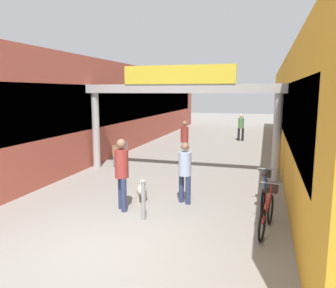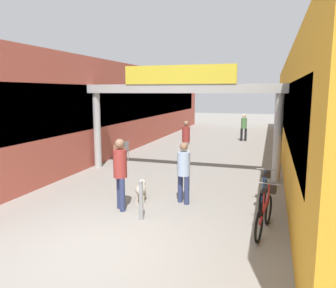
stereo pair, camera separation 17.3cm
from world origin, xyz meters
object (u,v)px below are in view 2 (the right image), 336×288
at_px(pedestrian_carrying_crate, 186,138).
at_px(bicycle_red_nearest, 265,211).
at_px(pedestrian_elderly_walking, 244,126).
at_px(bollard_post_metal, 141,199).
at_px(bicycle_blue_second, 263,192).
at_px(pedestrian_with_dog, 120,169).
at_px(cafe_chair_aluminium_farther, 124,149).
at_px(dog_on_leash, 141,189).
at_px(pedestrian_companion, 184,169).
at_px(cafe_chair_wood_nearer, 119,153).

height_order(pedestrian_carrying_crate, bicycle_red_nearest, pedestrian_carrying_crate).
bearing_deg(pedestrian_elderly_walking, bollard_post_metal, -95.23).
xyz_separation_m(pedestrian_carrying_crate, bicycle_blue_second, (3.40, -5.25, -0.55)).
bearing_deg(pedestrian_with_dog, bollard_post_metal, -30.99).
bearing_deg(cafe_chair_aluminium_farther, pedestrian_elderly_walking, 59.91).
bearing_deg(bicycle_blue_second, bicycle_red_nearest, -87.02).
xyz_separation_m(pedestrian_carrying_crate, dog_on_leash, (0.18, -5.58, -0.65)).
height_order(pedestrian_carrying_crate, dog_on_leash, pedestrian_carrying_crate).
xyz_separation_m(pedestrian_companion, dog_on_leash, (-1.17, -0.13, -0.60)).
relative_size(pedestrian_elderly_walking, cafe_chair_aluminium_farther, 1.83).
bearing_deg(pedestrian_elderly_walking, pedestrian_carrying_crate, -106.59).
distance_m(pedestrian_carrying_crate, bollard_post_metal, 6.90).
distance_m(pedestrian_carrying_crate, bicycle_red_nearest, 7.50).
distance_m(dog_on_leash, bicycle_red_nearest, 3.45).
xyz_separation_m(bicycle_red_nearest, bollard_post_metal, (-2.76, -0.22, 0.05)).
bearing_deg(cafe_chair_wood_nearer, pedestrian_companion, -43.69).
bearing_deg(bicycle_red_nearest, pedestrian_companion, 150.89).
distance_m(pedestrian_elderly_walking, cafe_chair_aluminium_farther, 8.74).
bearing_deg(pedestrian_carrying_crate, pedestrian_with_dog, -90.23).
bearing_deg(pedestrian_elderly_walking, cafe_chair_wood_nearer, -115.80).
height_order(pedestrian_with_dog, pedestrian_companion, pedestrian_with_dog).
distance_m(pedestrian_companion, cafe_chair_wood_nearer, 4.92).
xyz_separation_m(dog_on_leash, cafe_chair_wood_nearer, (-2.37, 3.52, 0.21)).
xyz_separation_m(pedestrian_with_dog, pedestrian_carrying_crate, (0.03, 6.41, -0.07)).
distance_m(pedestrian_elderly_walking, bollard_post_metal, 13.37).
height_order(pedestrian_with_dog, dog_on_leash, pedestrian_with_dog).
relative_size(pedestrian_with_dog, cafe_chair_aluminium_farther, 2.04).
bearing_deg(cafe_chair_wood_nearer, bollard_post_metal, -58.78).
xyz_separation_m(bollard_post_metal, cafe_chair_wood_nearer, (-2.90, 4.79, 0.05)).
bearing_deg(pedestrian_carrying_crate, cafe_chair_aluminium_farther, -155.82).
bearing_deg(pedestrian_elderly_walking, cafe_chair_aluminium_farther, -120.09).
relative_size(dog_on_leash, cafe_chair_aluminium_farther, 0.85).
height_order(pedestrian_carrying_crate, bicycle_blue_second, pedestrian_carrying_crate).
relative_size(pedestrian_elderly_walking, dog_on_leash, 2.15).
bearing_deg(bicycle_blue_second, dog_on_leash, -174.07).
distance_m(cafe_chair_wood_nearer, cafe_chair_aluminium_farther, 1.00).
relative_size(pedestrian_companion, pedestrian_carrying_crate, 0.96).
relative_size(pedestrian_carrying_crate, cafe_chair_aluminium_farther, 1.92).
relative_size(pedestrian_elderly_walking, cafe_chair_wood_nearer, 1.83).
distance_m(pedestrian_elderly_walking, bicycle_blue_second, 11.80).
bearing_deg(pedestrian_with_dog, dog_on_leash, 76.04).
relative_size(pedestrian_elderly_walking, bicycle_blue_second, 0.97).
height_order(pedestrian_companion, bicycle_blue_second, pedestrian_companion).
bearing_deg(dog_on_leash, pedestrian_with_dog, -103.96).
xyz_separation_m(pedestrian_companion, bicycle_blue_second, (2.05, 0.21, -0.50)).
bearing_deg(bicycle_red_nearest, bollard_post_metal, -175.45).
bearing_deg(cafe_chair_wood_nearer, bicycle_red_nearest, -38.88).
height_order(pedestrian_carrying_crate, pedestrian_elderly_walking, pedestrian_carrying_crate).
height_order(pedestrian_elderly_walking, cafe_chair_aluminium_farther, pedestrian_elderly_walking).
xyz_separation_m(pedestrian_companion, pedestrian_elderly_walking, (0.57, 11.91, -0.01)).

